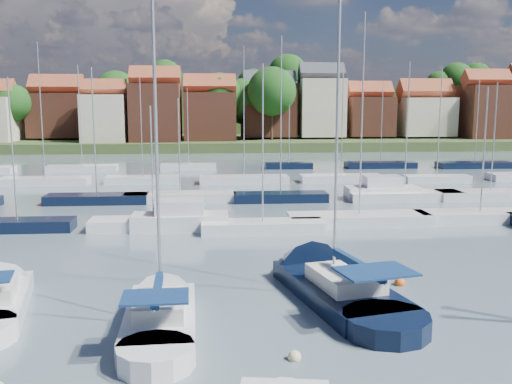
{
  "coord_description": "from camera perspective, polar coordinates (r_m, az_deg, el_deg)",
  "views": [
    {
      "loc": [
        -3.02,
        -21.22,
        9.33
      ],
      "look_at": [
        -0.21,
        14.0,
        3.7
      ],
      "focal_mm": 40.0,
      "sensor_mm": 36.0,
      "label": 1
    }
  ],
  "objects": [
    {
      "name": "ground",
      "position": [
        62.0,
        -1.72,
        0.4
      ],
      "size": [
        260.0,
        260.0,
        0.0
      ],
      "primitive_type": "plane",
      "color": "#4C6068",
      "rests_on": "ground"
    },
    {
      "name": "sailboat_centre",
      "position": [
        25.52,
        -9.39,
        -11.66
      ],
      "size": [
        3.19,
        10.82,
        14.63
      ],
      "rotation": [
        0.0,
        0.0,
        1.6
      ],
      "color": "silver",
      "rests_on": "ground"
    },
    {
      "name": "sailboat_navy",
      "position": [
        29.52,
        6.64,
        -8.73
      ],
      "size": [
        6.6,
        14.17,
        18.88
      ],
      "rotation": [
        0.0,
        0.0,
        1.8
      ],
      "color": "black",
      "rests_on": "ground"
    },
    {
      "name": "buoy_c",
      "position": [
        21.81,
        -11.37,
        -16.47
      ],
      "size": [
        0.53,
        0.53,
        0.53
      ],
      "primitive_type": "sphere",
      "color": "#D85914",
      "rests_on": "ground"
    },
    {
      "name": "buoy_d",
      "position": [
        21.74,
        3.86,
        -16.38
      ],
      "size": [
        0.49,
        0.49,
        0.49
      ],
      "primitive_type": "sphere",
      "color": "beige",
      "rests_on": "ground"
    },
    {
      "name": "buoy_e",
      "position": [
        30.56,
        14.18,
        -9.01
      ],
      "size": [
        0.55,
        0.55,
        0.55
      ],
      "primitive_type": "sphere",
      "color": "#D85914",
      "rests_on": "ground"
    },
    {
      "name": "marina_field",
      "position": [
        57.28,
        0.43,
        0.12
      ],
      "size": [
        79.62,
        41.41,
        15.93
      ],
      "color": "silver",
      "rests_on": "ground"
    },
    {
      "name": "far_shore_town",
      "position": [
        154.05,
        -2.63,
        7.29
      ],
      "size": [
        212.46,
        90.0,
        22.27
      ],
      "color": "#414F27",
      "rests_on": "ground"
    }
  ]
}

